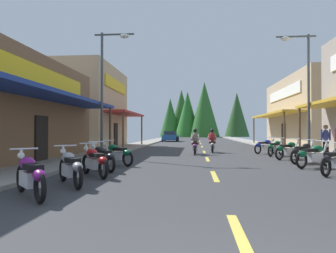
% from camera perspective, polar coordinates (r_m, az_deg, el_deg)
% --- Properties ---
extents(ground, '(10.30, 87.95, 0.10)m').
position_cam_1_polar(ground, '(31.23, 6.05, -3.50)').
color(ground, '#38383A').
extents(sidewalk_left, '(2.28, 87.95, 0.12)m').
position_cam_1_polar(sidewalk_left, '(31.73, -5.40, -3.26)').
color(sidewalk_left, gray).
rests_on(sidewalk_left, ground).
extents(sidewalk_right, '(2.28, 87.95, 0.12)m').
position_cam_1_polar(sidewalk_right, '(31.97, 17.41, -3.21)').
color(sidewalk_right, '#9E9991').
rests_on(sidewalk_right, ground).
extents(centerline_dashes, '(0.16, 62.85, 0.01)m').
position_cam_1_polar(centerline_dashes, '(34.68, 5.94, -3.14)').
color(centerline_dashes, '#E0C64C').
rests_on(centerline_dashes, ground).
extents(storefront_left_far, '(8.11, 9.38, 6.84)m').
position_cam_1_polar(storefront_left_far, '(28.48, -15.55, 3.25)').
color(storefront_left_far, tan).
rests_on(storefront_left_far, ground).
extents(storefront_right_far, '(8.00, 13.72, 6.21)m').
position_cam_1_polar(storefront_right_far, '(31.62, 25.51, 2.33)').
color(storefront_right_far, tan).
rests_on(storefront_right_far, ground).
extents(streetlamp_left, '(2.13, 0.30, 6.65)m').
position_cam_1_polar(streetlamp_left, '(17.29, -10.82, 8.76)').
color(streetlamp_left, '#474C51').
rests_on(streetlamp_left, ground).
extents(streetlamp_right, '(2.13, 0.30, 6.69)m').
position_cam_1_polar(streetlamp_right, '(18.92, 23.10, 8.05)').
color(streetlamp_right, '#474C51').
rests_on(streetlamp_right, ground).
extents(motorcycle_parked_right_1, '(1.61, 1.55, 1.04)m').
position_cam_1_polar(motorcycle_parked_right_1, '(11.64, 28.02, -5.32)').
color(motorcycle_parked_right_1, black).
rests_on(motorcycle_parked_right_1, ground).
extents(motorcycle_parked_right_2, '(1.83, 1.29, 1.04)m').
position_cam_1_polar(motorcycle_parked_right_2, '(13.56, 24.77, -4.69)').
color(motorcycle_parked_right_2, black).
rests_on(motorcycle_parked_right_2, ground).
extents(motorcycle_parked_right_3, '(1.65, 1.52, 1.04)m').
position_cam_1_polar(motorcycle_parked_right_3, '(15.25, 23.23, -4.26)').
color(motorcycle_parked_right_3, black).
rests_on(motorcycle_parked_right_3, ground).
extents(motorcycle_parked_right_4, '(1.73, 1.42, 1.04)m').
position_cam_1_polar(motorcycle_parked_right_4, '(17.04, 20.88, -3.90)').
color(motorcycle_parked_right_4, black).
rests_on(motorcycle_parked_right_4, ground).
extents(motorcycle_parked_right_5, '(1.34, 1.79, 1.04)m').
position_cam_1_polar(motorcycle_parked_right_5, '(19.04, 18.82, -3.58)').
color(motorcycle_parked_right_5, black).
rests_on(motorcycle_parked_right_5, ground).
extents(motorcycle_parked_right_6, '(1.69, 1.46, 1.04)m').
position_cam_1_polar(motorcycle_parked_right_6, '(20.86, 17.10, -3.34)').
color(motorcycle_parked_right_6, black).
rests_on(motorcycle_parked_right_6, ground).
extents(motorcycle_parked_left_0, '(1.52, 1.64, 1.04)m').
position_cam_1_polar(motorcycle_parked_left_0, '(7.44, -23.57, -7.98)').
color(motorcycle_parked_left_0, black).
rests_on(motorcycle_parked_left_0, ground).
extents(motorcycle_parked_left_1, '(1.35, 1.78, 1.04)m').
position_cam_1_polar(motorcycle_parked_left_1, '(8.72, -17.18, -6.94)').
color(motorcycle_parked_left_1, black).
rests_on(motorcycle_parked_left_1, ground).
extents(motorcycle_parked_left_2, '(1.41, 1.74, 1.04)m').
position_cam_1_polar(motorcycle_parked_left_2, '(10.22, -13.10, -6.04)').
color(motorcycle_parked_left_2, black).
rests_on(motorcycle_parked_left_2, ground).
extents(motorcycle_parked_left_3, '(1.47, 1.69, 1.04)m').
position_cam_1_polar(motorcycle_parked_left_3, '(11.62, -11.82, -5.41)').
color(motorcycle_parked_left_3, black).
rests_on(motorcycle_parked_left_3, ground).
extents(motorcycle_parked_left_4, '(1.76, 1.38, 1.04)m').
position_cam_1_polar(motorcycle_parked_left_4, '(13.32, -9.28, -4.82)').
color(motorcycle_parked_left_4, black).
rests_on(motorcycle_parked_left_4, ground).
extents(rider_cruising_lead, '(0.60, 2.14, 1.57)m').
position_cam_1_polar(rider_cruising_lead, '(19.20, 4.91, -3.09)').
color(rider_cruising_lead, black).
rests_on(rider_cruising_lead, ground).
extents(rider_cruising_trailing, '(0.60, 2.14, 1.57)m').
position_cam_1_polar(rider_cruising_trailing, '(21.05, 7.96, -2.89)').
color(rider_cruising_trailing, black).
rests_on(rider_cruising_trailing, ground).
extents(pedestrian_by_shop, '(0.56, 0.34, 1.75)m').
position_cam_1_polar(pedestrian_by_shop, '(18.66, 26.54, -1.95)').
color(pedestrian_by_shop, black).
rests_on(pedestrian_by_shop, ground).
extents(parked_car_curbside, '(2.10, 4.32, 1.40)m').
position_cam_1_polar(parked_car_curbside, '(42.79, 0.45, -1.78)').
color(parked_car_curbside, '#1E4C8C').
rests_on(parked_car_curbside, ground).
extents(treeline_backdrop, '(21.86, 14.25, 12.63)m').
position_cam_1_polar(treeline_backdrop, '(76.36, 5.25, 2.42)').
color(treeline_backdrop, '#2A5823').
rests_on(treeline_backdrop, ground).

